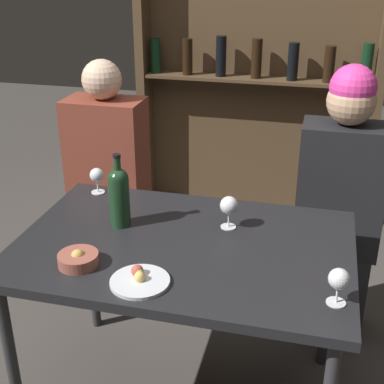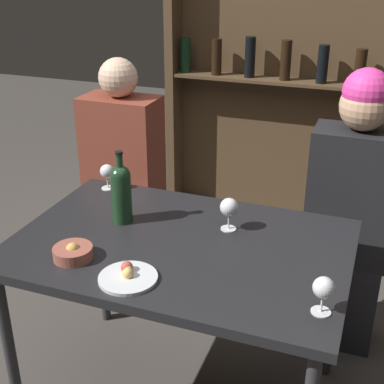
{
  "view_description": "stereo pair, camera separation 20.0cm",
  "coord_description": "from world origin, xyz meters",
  "views": [
    {
      "loc": [
        0.44,
        -1.64,
        1.73
      ],
      "look_at": [
        0.0,
        0.12,
        0.9
      ],
      "focal_mm": 50.0,
      "sensor_mm": 36.0,
      "label": 1
    },
    {
      "loc": [
        0.63,
        -1.58,
        1.73
      ],
      "look_at": [
        0.0,
        0.12,
        0.9
      ],
      "focal_mm": 50.0,
      "sensor_mm": 36.0,
      "label": 2
    }
  ],
  "objects": [
    {
      "name": "wine_glass_0",
      "position": [
        0.14,
        0.16,
        0.84
      ],
      "size": [
        0.07,
        0.07,
        0.13
      ],
      "color": "silver",
      "rests_on": "dining_table"
    },
    {
      "name": "food_plate_0",
      "position": [
        -0.07,
        -0.28,
        0.76
      ],
      "size": [
        0.19,
        0.19,
        0.04
      ],
      "color": "silver",
      "rests_on": "dining_table"
    },
    {
      "name": "wine_bottle",
      "position": [
        -0.28,
        0.08,
        0.88
      ],
      "size": [
        0.08,
        0.08,
        0.29
      ],
      "color": "#19381E",
      "rests_on": "dining_table"
    },
    {
      "name": "wine_rack_wall",
      "position": [
        0.0,
        1.88,
        1.12
      ],
      "size": [
        1.59,
        0.21,
        2.19
      ],
      "color": "#4C3823",
      "rests_on": "ground_plane"
    },
    {
      "name": "wine_glass_2",
      "position": [
        -0.48,
        0.34,
        0.82
      ],
      "size": [
        0.06,
        0.06,
        0.11
      ],
      "color": "silver",
      "rests_on": "dining_table"
    },
    {
      "name": "dining_table",
      "position": [
        0.0,
        0.0,
        0.68
      ],
      "size": [
        1.22,
        0.82,
        0.75
      ],
      "color": "black",
      "rests_on": "ground_plane"
    },
    {
      "name": "seated_person_left",
      "position": [
        -0.55,
        0.62,
        0.6
      ],
      "size": [
        0.37,
        0.22,
        1.27
      ],
      "color": "#26262B",
      "rests_on": "ground_plane"
    },
    {
      "name": "snack_bowl",
      "position": [
        -0.31,
        -0.23,
        0.77
      ],
      "size": [
        0.14,
        0.14,
        0.06
      ],
      "color": "#995142",
      "rests_on": "dining_table"
    },
    {
      "name": "wine_glass_1",
      "position": [
        0.54,
        -0.24,
        0.83
      ],
      "size": [
        0.07,
        0.07,
        0.12
      ],
      "color": "silver",
      "rests_on": "dining_table"
    },
    {
      "name": "seated_person_right",
      "position": [
        0.56,
        0.62,
        0.64
      ],
      "size": [
        0.37,
        0.22,
        1.3
      ],
      "color": "#26262B",
      "rests_on": "ground_plane"
    }
  ]
}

